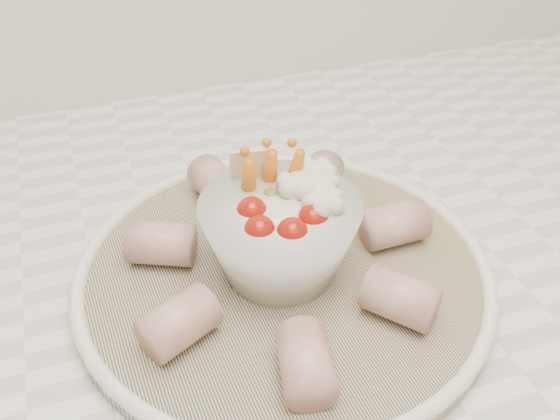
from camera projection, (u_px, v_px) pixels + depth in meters
name	position (u px, v px, depth m)	size (l,w,h in m)	color
serving_platter	(284.00, 272.00, 0.52)	(0.36, 0.36, 0.02)	navy
veggie_bowl	(282.00, 233.00, 0.49)	(0.13, 0.13, 0.10)	silver
cured_meat_rolls	(282.00, 252.00, 0.51)	(0.26, 0.28, 0.04)	#A54E4B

